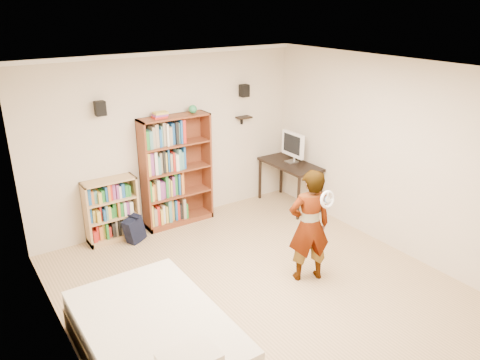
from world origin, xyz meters
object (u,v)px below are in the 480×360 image
object	(u,v)px
daybed	(155,334)
person	(309,226)
tall_bookshelf	(177,171)
low_bookshelf	(111,210)
computer_desk	(289,184)

from	to	relation	value
daybed	person	distance (m)	2.31
tall_bookshelf	daybed	size ratio (longest dim) A/B	0.89
tall_bookshelf	daybed	bearing A→B (deg)	-121.13
tall_bookshelf	person	size ratio (longest dim) A/B	1.18
daybed	tall_bookshelf	bearing A→B (deg)	58.87
tall_bookshelf	low_bookshelf	size ratio (longest dim) A/B	1.83
tall_bookshelf	person	xyz separation A→B (m)	(0.64, -2.39, -0.13)
daybed	person	world-z (taller)	person
computer_desk	daybed	xyz separation A→B (m)	(-3.53, -2.19, -0.10)
tall_bookshelf	low_bookshelf	bearing A→B (deg)	179.05
computer_desk	daybed	size ratio (longest dim) A/B	0.58
computer_desk	person	world-z (taller)	person
computer_desk	daybed	bearing A→B (deg)	-148.13
tall_bookshelf	daybed	world-z (taller)	tall_bookshelf
tall_bookshelf	low_bookshelf	xyz separation A→B (m)	(-1.09, 0.02, -0.40)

